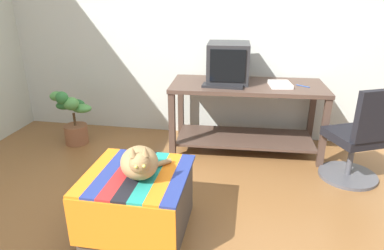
# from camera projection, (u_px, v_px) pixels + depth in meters

# --- Properties ---
(ground_plane) EXTENTS (14.00, 14.00, 0.00)m
(ground_plane) POSITION_uv_depth(u_px,v_px,m) (171.00, 245.00, 2.34)
(ground_plane) COLOR brown
(back_wall) EXTENTS (8.00, 0.10, 2.60)m
(back_wall) POSITION_uv_depth(u_px,v_px,m) (212.00, 22.00, 3.74)
(back_wall) COLOR silver
(back_wall) RESTS_ON ground_plane
(desk) EXTENTS (1.58, 0.74, 0.74)m
(desk) POSITION_uv_depth(u_px,v_px,m) (246.00, 106.00, 3.55)
(desk) COLOR #4C382D
(desk) RESTS_ON ground_plane
(tv_monitor) EXTENTS (0.44, 0.45, 0.40)m
(tv_monitor) POSITION_uv_depth(u_px,v_px,m) (228.00, 63.00, 3.48)
(tv_monitor) COLOR #28282B
(tv_monitor) RESTS_ON desk
(keyboard) EXTENTS (0.41, 0.17, 0.02)m
(keyboard) POSITION_uv_depth(u_px,v_px,m) (223.00, 86.00, 3.35)
(keyboard) COLOR black
(keyboard) RESTS_ON desk
(book) EXTENTS (0.24, 0.28, 0.04)m
(book) POSITION_uv_depth(u_px,v_px,m) (280.00, 84.00, 3.38)
(book) COLOR white
(book) RESTS_ON desk
(ottoman_with_blanket) EXTENTS (0.70, 0.70, 0.46)m
(ottoman_with_blanket) POSITION_uv_depth(u_px,v_px,m) (138.00, 202.00, 2.42)
(ottoman_with_blanket) COLOR #4C4238
(ottoman_with_blanket) RESTS_ON ground_plane
(cat) EXTENTS (0.35, 0.42, 0.27)m
(cat) POSITION_uv_depth(u_px,v_px,m) (140.00, 162.00, 2.25)
(cat) COLOR #9E7A4C
(cat) RESTS_ON ottoman_with_blanket
(potted_plant) EXTENTS (0.46, 0.39, 0.65)m
(potted_plant) POSITION_uv_depth(u_px,v_px,m) (73.00, 118.00, 3.77)
(potted_plant) COLOR brown
(potted_plant) RESTS_ON ground_plane
(office_chair) EXTENTS (0.56, 0.56, 0.89)m
(office_chair) POSITION_uv_depth(u_px,v_px,m) (359.00, 141.00, 3.00)
(office_chair) COLOR #4C4C51
(office_chair) RESTS_ON ground_plane
(pen) EXTENTS (0.12, 0.08, 0.01)m
(pen) POSITION_uv_depth(u_px,v_px,m) (303.00, 86.00, 3.37)
(pen) COLOR #2351B2
(pen) RESTS_ON desk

